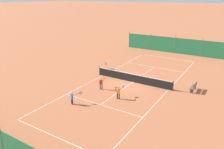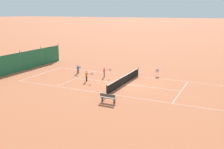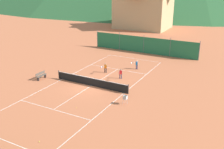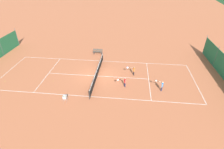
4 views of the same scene
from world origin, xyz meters
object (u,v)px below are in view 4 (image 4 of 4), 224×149
(courtside_bench, at_px, (98,51))
(player_far_baseline, at_px, (124,81))
(player_near_baseline, at_px, (162,85))
(player_far_service, at_px, (133,70))
(tennis_net, at_px, (97,73))
(ball_hopper, at_px, (65,97))
(tennis_ball_alley_left, at_px, (112,80))
(tennis_ball_far_corner, at_px, (5,81))
(tennis_ball_by_net_right, at_px, (53,81))

(courtside_bench, bearing_deg, player_far_baseline, 28.92)
(player_near_baseline, bearing_deg, player_far_service, -133.47)
(tennis_net, relative_size, player_near_baseline, 7.58)
(ball_hopper, bearing_deg, player_far_service, 131.62)
(tennis_net, height_order, player_far_service, player_far_service)
(player_far_baseline, bearing_deg, courtside_bench, -151.08)
(tennis_ball_alley_left, distance_m, courtside_bench, 7.69)
(player_far_baseline, bearing_deg, ball_hopper, -59.67)
(player_far_baseline, height_order, tennis_ball_far_corner, player_far_baseline)
(player_far_service, bearing_deg, player_far_baseline, -20.67)
(player_far_baseline, relative_size, ball_hopper, 1.36)
(tennis_net, height_order, courtside_bench, tennis_net)
(courtside_bench, bearing_deg, tennis_ball_alley_left, 23.08)
(player_far_service, distance_m, player_far_baseline, 2.84)
(tennis_net, relative_size, tennis_ball_alley_left, 139.09)
(courtside_bench, bearing_deg, tennis_net, 9.50)
(player_far_baseline, xyz_separation_m, tennis_ball_by_net_right, (-0.23, -8.63, -0.68))
(tennis_ball_by_net_right, bearing_deg, tennis_ball_alley_left, 97.60)
(player_far_baseline, distance_m, tennis_ball_alley_left, 2.06)
(player_far_baseline, relative_size, tennis_ball_alley_left, 18.37)
(player_near_baseline, relative_size, courtside_bench, 0.81)
(player_near_baseline, distance_m, ball_hopper, 10.40)
(player_near_baseline, height_order, player_far_baseline, same)
(ball_hopper, relative_size, courtside_bench, 0.59)
(player_far_baseline, xyz_separation_m, tennis_ball_far_corner, (0.51, -14.34, -0.68))
(player_near_baseline, bearing_deg, tennis_net, -106.09)
(tennis_ball_alley_left, bearing_deg, tennis_ball_far_corner, -82.50)
(player_far_service, bearing_deg, tennis_ball_by_net_right, -75.89)
(tennis_net, distance_m, player_far_baseline, 3.98)
(player_far_service, relative_size, player_far_baseline, 1.01)
(tennis_ball_alley_left, xyz_separation_m, ball_hopper, (4.58, -4.27, 0.63))
(tennis_ball_far_corner, xyz_separation_m, tennis_ball_by_net_right, (-0.74, 5.71, 0.00))
(tennis_net, bearing_deg, courtside_bench, -170.50)
(player_far_baseline, height_order, courtside_bench, player_far_baseline)
(tennis_ball_alley_left, xyz_separation_m, courtside_bench, (-7.07, -3.01, 0.42))
(tennis_ball_alley_left, bearing_deg, player_far_service, 120.12)
(tennis_ball_far_corner, height_order, tennis_ball_by_net_right, same)
(tennis_ball_far_corner, distance_m, tennis_ball_by_net_right, 5.76)
(tennis_net, distance_m, tennis_ball_far_corner, 11.12)
(tennis_ball_far_corner, bearing_deg, player_near_baseline, 90.67)
(tennis_net, height_order, player_far_baseline, player_far_baseline)
(player_far_service, xyz_separation_m, courtside_bench, (-5.59, -5.56, -0.27))
(player_near_baseline, xyz_separation_m, player_far_baseline, (-0.29, -4.11, 0.00))
(player_far_service, bearing_deg, tennis_net, -80.50)
(player_far_baseline, relative_size, courtside_bench, 0.81)
(tennis_ball_far_corner, bearing_deg, player_far_service, 101.64)
(ball_hopper, xyz_separation_m, courtside_bench, (-11.65, 1.26, -0.21))
(tennis_ball_alley_left, bearing_deg, tennis_net, -110.36)
(tennis_net, distance_m, tennis_ball_alley_left, 2.13)
(tennis_net, height_order, tennis_ball_alley_left, tennis_net)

